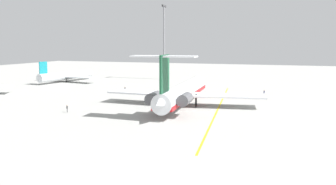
{
  "coord_description": "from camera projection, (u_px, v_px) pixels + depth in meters",
  "views": [
    {
      "loc": [
        -82.47,
        -17.73,
        14.87
      ],
      "look_at": [
        -2.71,
        10.34,
        2.99
      ],
      "focal_mm": 37.46,
      "sensor_mm": 36.0,
      "label": 1
    }
  ],
  "objects": [
    {
      "name": "ground_crew_near_nose",
      "position": [
        264.0,
        92.0,
        99.52
      ],
      "size": [
        0.41,
        0.27,
        1.7
      ],
      "rotation": [
        0.0,
        0.0,
        1.96
      ],
      "color": "black",
      "rests_on": "ground"
    },
    {
      "name": "light_mast",
      "position": [
        164.0,
        40.0,
        143.94
      ],
      "size": [
        4.0,
        0.7,
        30.35
      ],
      "color": "slate",
      "rests_on": "ground"
    },
    {
      "name": "ground",
      "position": [
        212.0,
        105.0,
        84.94
      ],
      "size": [
        341.19,
        341.19,
        0.0
      ],
      "primitive_type": "plane",
      "color": "#9E9E99"
    },
    {
      "name": "ground_crew_portside",
      "position": [
        67.0,
        108.0,
        75.96
      ],
      "size": [
        0.39,
        0.26,
        1.65
      ],
      "rotation": [
        0.0,
        0.0,
        5.16
      ],
      "color": "black",
      "rests_on": "ground"
    },
    {
      "name": "taxiway_centreline",
      "position": [
        219.0,
        108.0,
        81.69
      ],
      "size": [
        72.08,
        8.6,
        0.01
      ],
      "primitive_type": "cube",
      "rotation": [
        0.0,
        0.0,
        0.11
      ],
      "color": "gold",
      "rests_on": "ground"
    },
    {
      "name": "main_jetliner",
      "position": [
        183.0,
        92.0,
        82.84
      ],
      "size": [
        43.66,
        38.71,
        12.71
      ],
      "rotation": [
        0.0,
        0.0,
        0.07
      ],
      "color": "silver",
      "rests_on": "ground"
    },
    {
      "name": "airliner_mid_right",
      "position": [
        68.0,
        75.0,
        137.06
      ],
      "size": [
        27.88,
        27.72,
        8.35
      ],
      "rotation": [
        0.0,
        0.0,
        -0.17
      ],
      "color": "silver",
      "rests_on": "ground"
    },
    {
      "name": "safety_cone_nose",
      "position": [
        257.0,
        94.0,
        102.29
      ],
      "size": [
        0.4,
        0.4,
        0.55
      ],
      "primitive_type": "cone",
      "color": "#EA590F",
      "rests_on": "ground"
    },
    {
      "name": "ground_crew_near_tail",
      "position": [
        125.0,
        89.0,
        106.99
      ],
      "size": [
        0.27,
        0.37,
        1.69
      ],
      "rotation": [
        0.0,
        0.0,
        3.71
      ],
      "color": "black",
      "rests_on": "ground"
    }
  ]
}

